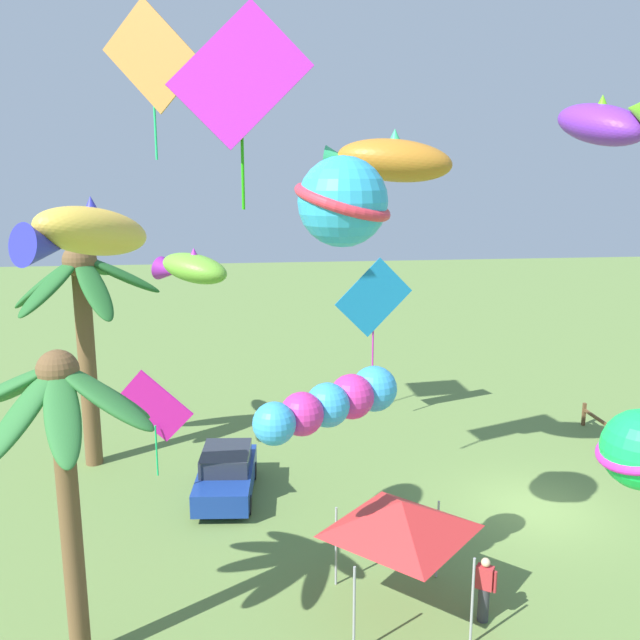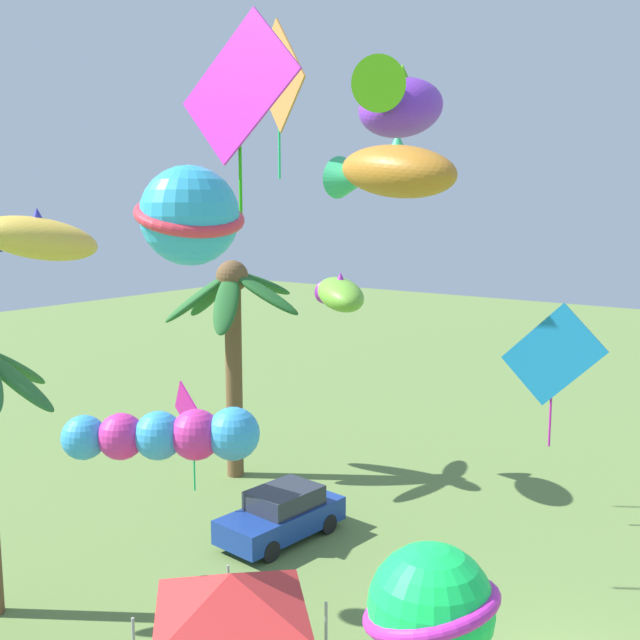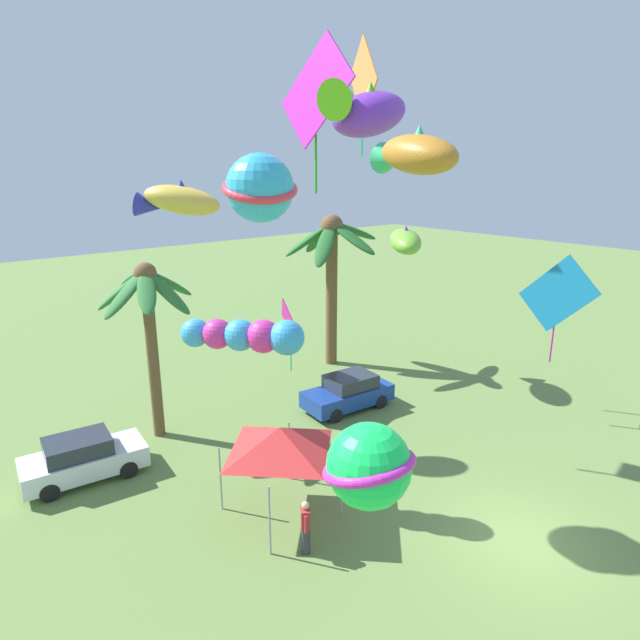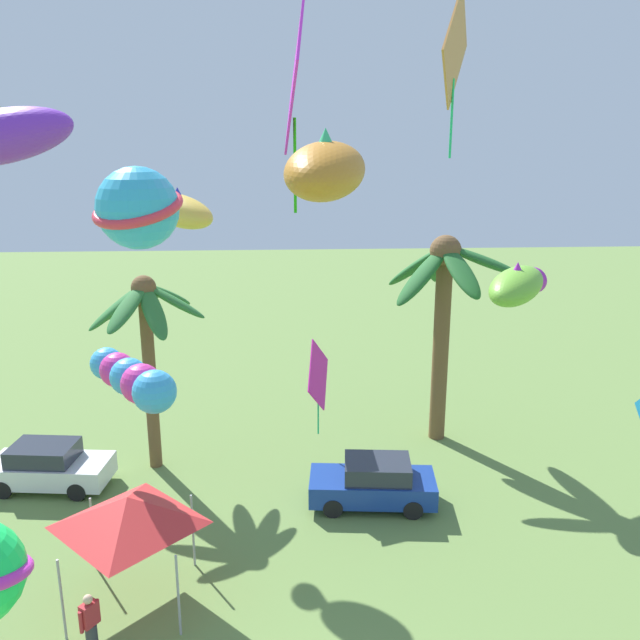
% 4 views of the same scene
% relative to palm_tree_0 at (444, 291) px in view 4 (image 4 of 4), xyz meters
% --- Properties ---
extents(palm_tree_0, '(5.01, 5.12, 7.83)m').
position_rel_palm_tree_0_xyz_m(palm_tree_0, '(0.00, 0.00, 0.00)').
color(palm_tree_0, brown).
rests_on(palm_tree_0, ground).
extents(palm_tree_1, '(3.94, 4.20, 6.83)m').
position_rel_palm_tree_0_xyz_m(palm_tree_1, '(-10.40, -1.64, -0.53)').
color(palm_tree_1, brown).
rests_on(palm_tree_1, ground).
extents(parked_car_0, '(4.07, 2.13, 1.51)m').
position_rel_palm_tree_0_xyz_m(parked_car_0, '(-13.62, -3.00, -5.05)').
color(parked_car_0, silver).
rests_on(parked_car_0, ground).
extents(parked_car_1, '(4.05, 2.07, 1.51)m').
position_rel_palm_tree_0_xyz_m(parked_car_1, '(-3.11, -4.70, -5.05)').
color(parked_car_1, navy).
rests_on(parked_car_1, ground).
extents(spectator_0, '(0.41, 0.47, 1.59)m').
position_rel_palm_tree_0_xyz_m(spectator_0, '(-10.16, -10.63, -4.99)').
color(spectator_0, '#38383D').
rests_on(spectator_0, ground).
extents(festival_tent, '(2.86, 2.86, 2.85)m').
position_rel_palm_tree_0_xyz_m(festival_tent, '(-9.63, -8.76, -3.33)').
color(festival_tent, '#9E9EA3').
rests_on(festival_tent, ground).
extents(kite_diamond_1, '(1.54, 3.19, 4.88)m').
position_rel_palm_tree_0_xyz_m(kite_diamond_1, '(-0.72, -2.77, 7.82)').
color(kite_diamond_1, '#D38A3E').
extents(kite_tube_2, '(2.69, 3.36, 1.05)m').
position_rel_palm_tree_0_xyz_m(kite_tube_2, '(-9.67, -7.19, -0.52)').
color(kite_tube_2, '#38A2E8').
extents(kite_diamond_3, '(0.55, 3.72, 5.18)m').
position_rel_palm_tree_0_xyz_m(kite_diamond_3, '(-5.48, -5.41, 6.67)').
color(kite_diamond_3, '#E12FDA').
extents(kite_fish_5, '(2.90, 3.23, 1.43)m').
position_rel_palm_tree_0_xyz_m(kite_fish_5, '(1.43, -3.55, 0.96)').
color(kite_fish_5, '#6EB735').
extents(kite_fish_7, '(3.12, 2.83, 1.44)m').
position_rel_palm_tree_0_xyz_m(kite_fish_7, '(-9.17, -2.15, 3.16)').
color(kite_fish_7, gold).
extents(kite_ball_8, '(2.84, 2.83, 1.92)m').
position_rel_palm_tree_0_xyz_m(kite_ball_8, '(-9.17, -7.44, 3.75)').
color(kite_ball_8, '#32B0DF').
extents(kite_fish_9, '(2.28, 3.77, 1.55)m').
position_rel_palm_tree_0_xyz_m(kite_fish_9, '(-4.91, -9.32, 4.68)').
color(kite_fish_9, '#C37924').
extents(kite_diamond_10, '(0.79, 2.25, 3.25)m').
position_rel_palm_tree_0_xyz_m(kite_diamond_10, '(-4.73, -2.77, -2.18)').
color(kite_diamond_10, '#D4199C').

